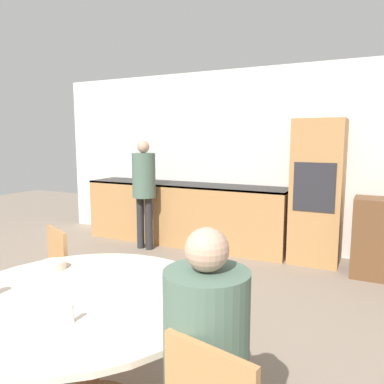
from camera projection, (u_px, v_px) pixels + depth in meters
wall_back at (257, 159)px, 5.44m from camera, size 6.91×0.05×2.60m
kitchen_counter at (184, 213)px, 5.70m from camera, size 3.16×0.60×0.93m
oven_unit at (317, 192)px, 4.79m from camera, size 0.62×0.59×1.84m
dining_table at (85, 325)px, 2.06m from camera, size 1.45×1.45×0.76m
chair_far_left at (46, 280)px, 2.90m from camera, size 0.53×0.53×0.90m
person_seated at (204, 358)px, 1.49m from camera, size 0.35×0.42×1.26m
person_standing at (144, 183)px, 5.35m from camera, size 0.33×0.33×1.57m
bowl_near at (53, 265)px, 2.43m from camera, size 0.16×0.16×0.05m
salt_shaker at (71, 313)px, 1.71m from camera, size 0.03×0.03×0.09m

